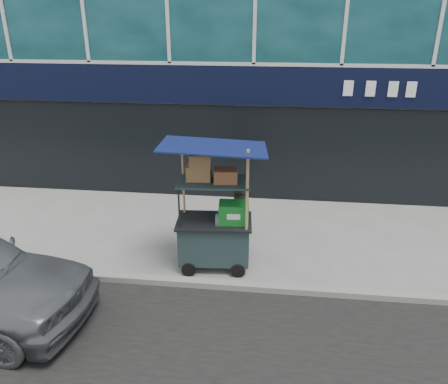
# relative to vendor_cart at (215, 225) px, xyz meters

# --- Properties ---
(ground) EXTENTS (80.00, 80.00, 0.00)m
(ground) POSITION_rel_vendor_cart_xyz_m (0.47, -0.53, -0.87)
(ground) COLOR slate
(ground) RESTS_ON ground
(curb) EXTENTS (80.00, 0.18, 0.12)m
(curb) POSITION_rel_vendor_cart_xyz_m (0.47, -0.73, -0.81)
(curb) COLOR gray
(curb) RESTS_ON ground
(vendor_cart) EXTENTS (1.93, 1.42, 2.49)m
(vendor_cart) POSITION_rel_vendor_cart_xyz_m (0.00, 0.00, 0.00)
(vendor_cart) COLOR #1A2C2D
(vendor_cart) RESTS_ON ground
(vendor_man) EXTENTS (0.58, 0.71, 1.67)m
(vendor_man) POSITION_rel_vendor_cart_xyz_m (0.44, 0.39, -0.04)
(vendor_man) COLOR black
(vendor_man) RESTS_ON ground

